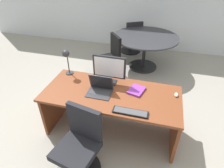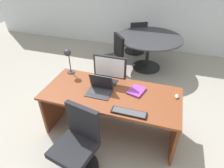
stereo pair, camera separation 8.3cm
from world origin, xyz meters
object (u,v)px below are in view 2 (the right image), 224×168
book (136,91)px  meeting_chair_far (136,40)px  meeting_table (149,45)px  monitor (110,68)px  office_chair (77,148)px  meeting_chair_near (112,60)px  desk_lamp (68,56)px  desk (112,102)px  laptop (100,87)px  mouse (177,96)px  keyboard (129,113)px

book → meeting_chair_far: 2.88m
book → meeting_chair_far: bearing=101.2°
meeting_table → monitor: bearing=-98.9°
office_chair → meeting_chair_near: (-0.30, 2.32, -0.01)m
desk_lamp → office_chair: (0.58, -1.02, -0.66)m
desk → laptop: laptop is taller
monitor → mouse: (0.95, -0.08, -0.23)m
mouse → meeting_chair_near: meeting_chair_near is taller
office_chair → meeting_chair_far: 3.65m
desk_lamp → meeting_table: desk_lamp is taller
laptop → keyboard: 0.58m
desk → desk_lamp: bearing=162.3°
desk → monitor: size_ratio=3.99×
desk_lamp → meeting_chair_far: 2.77m
keyboard → meeting_chair_far: bearing=99.7°
monitor → meeting_chair_far: bearing=92.9°
desk → book: book is taller
laptop → book: bearing=15.8°
desk_lamp → meeting_table: bearing=62.1°
desk_lamp → keyboard: bearing=-29.3°
desk → meeting_chair_far: meeting_chair_far is taller
desk → meeting_table: meeting_table is taller
desk → laptop: bearing=-159.9°
keyboard → desk_lamp: 1.30m
monitor → meeting_chair_near: size_ratio=0.52×
laptop → meeting_chair_near: size_ratio=0.37×
meeting_table → desk: bearing=-95.5°
desk_lamp → book: desk_lamp is taller
monitor → meeting_chair_near: (-0.40, 1.36, -0.61)m
meeting_table → book: bearing=-86.6°
book → meeting_table: bearing=93.4°
laptop → meeting_chair_near: bearing=101.9°
monitor → meeting_chair_far: size_ratio=0.53×
office_chair → book: bearing=58.4°
monitor → meeting_chair_near: bearing=106.3°
desk → meeting_table: 2.11m
desk → mouse: mouse is taller
book → meeting_table: (-0.12, 2.02, -0.14)m
keyboard → office_chair: bearing=-142.8°
monitor → book: size_ratio=1.64×
monitor → desk_lamp: bearing=175.1°
desk_lamp → monitor: bearing=-4.9°
mouse → book: (-0.53, -0.03, -0.00)m
mouse → meeting_table: size_ratio=0.06×
meeting_chair_near → monitor: bearing=-73.7°
laptop → book: 0.50m
mouse → meeting_chair_far: (-1.09, 2.77, -0.38)m
laptop → book: laptop is taller
meeting_chair_near → keyboard: bearing=-67.0°
laptop → office_chair: size_ratio=0.37×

